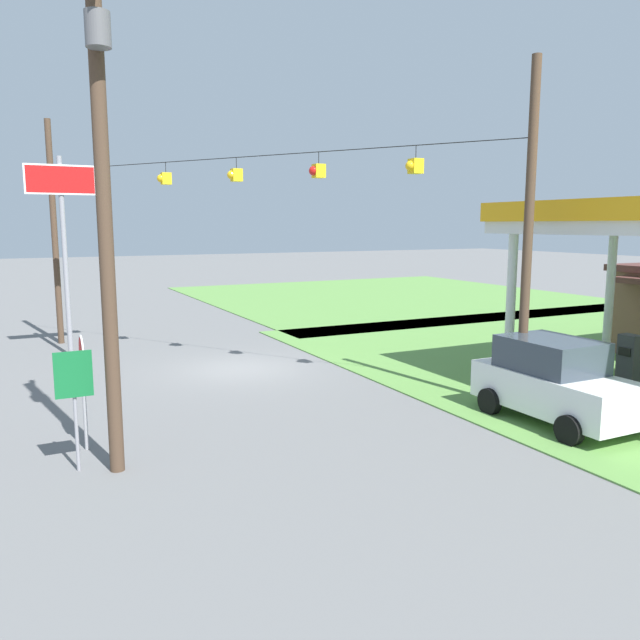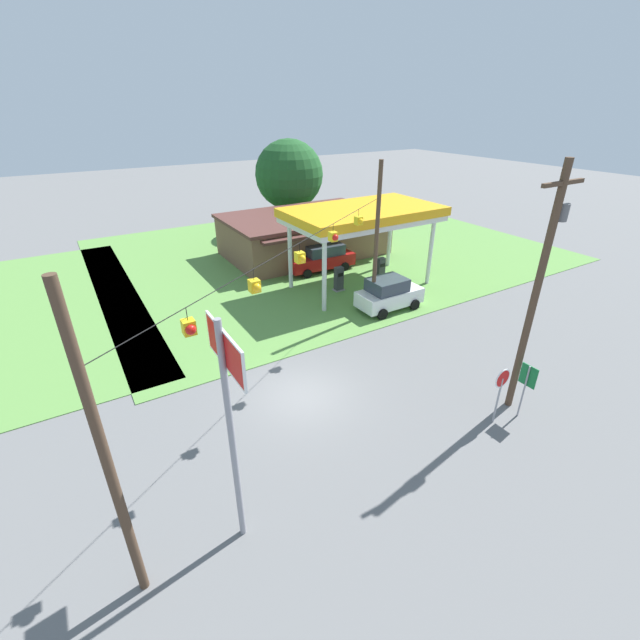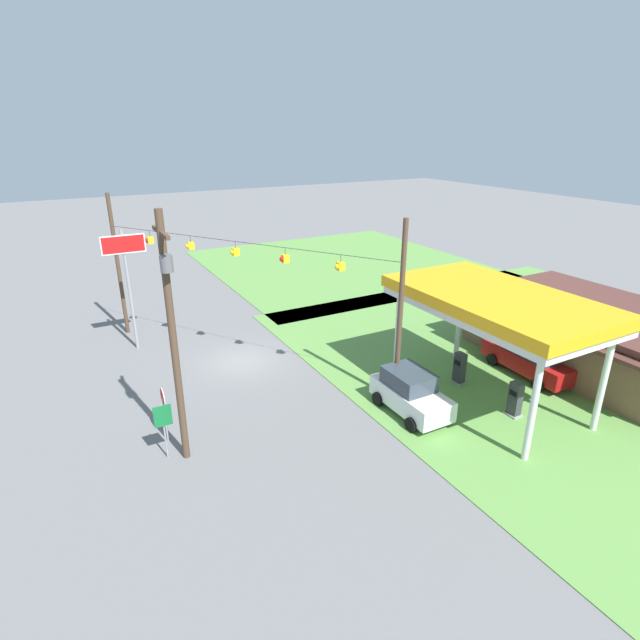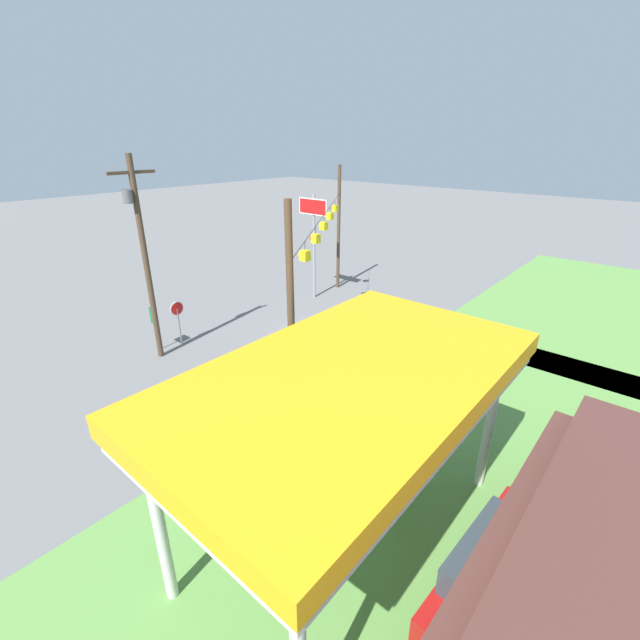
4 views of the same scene
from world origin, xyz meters
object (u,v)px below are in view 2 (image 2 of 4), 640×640
(car_at_pumps_rear, at_px, (321,258))
(route_sign, at_px, (527,381))
(tree_behind_station, at_px, (289,175))
(fuel_pump_far, at_px, (380,270))
(car_at_pumps_front, at_px, (389,294))
(stop_sign_roadside, at_px, (501,385))
(gas_station_canopy, at_px, (363,216))
(stop_sign_overhead, at_px, (228,392))
(utility_pole_main, at_px, (539,283))
(gas_station_store, at_px, (304,234))
(fuel_pump_near, at_px, (339,280))

(car_at_pumps_rear, xyz_separation_m, route_sign, (-1.97, -18.67, 0.70))
(car_at_pumps_rear, distance_m, tree_behind_station, 12.79)
(fuel_pump_far, xyz_separation_m, car_at_pumps_front, (-2.56, -3.99, 0.22))
(car_at_pumps_front, bearing_deg, stop_sign_roadside, -106.74)
(gas_station_canopy, height_order, car_at_pumps_front, gas_station_canopy)
(stop_sign_overhead, relative_size, utility_pole_main, 0.72)
(stop_sign_roadside, bearing_deg, car_at_pumps_rear, -99.82)
(stop_sign_roadside, bearing_deg, route_sign, 167.01)
(stop_sign_roadside, relative_size, stop_sign_overhead, 0.35)
(car_at_pumps_rear, bearing_deg, gas_station_store, -99.03)
(gas_station_canopy, distance_m, car_at_pumps_rear, 5.62)
(fuel_pump_near, relative_size, utility_pole_main, 0.17)
(car_at_pumps_front, relative_size, tree_behind_station, 0.48)
(utility_pole_main, bearing_deg, car_at_pumps_rear, 84.78)
(stop_sign_overhead, bearing_deg, gas_station_canopy, 43.95)
(tree_behind_station, bearing_deg, fuel_pump_near, -106.32)
(fuel_pump_near, distance_m, stop_sign_roadside, 14.59)
(fuel_pump_near, relative_size, stop_sign_roadside, 0.68)
(car_at_pumps_rear, relative_size, utility_pole_main, 0.53)
(gas_station_canopy, xyz_separation_m, stop_sign_overhead, (-14.33, -13.81, 0.22))
(gas_station_canopy, height_order, utility_pole_main, utility_pole_main)
(car_at_pumps_front, bearing_deg, utility_pole_main, -99.04)
(fuel_pump_near, bearing_deg, utility_pole_main, -92.33)
(fuel_pump_near, distance_m, car_at_pumps_rear, 4.14)
(route_sign, bearing_deg, stop_sign_roadside, 167.01)
(gas_station_store, xyz_separation_m, fuel_pump_far, (1.61, -8.17, -0.87))
(stop_sign_overhead, bearing_deg, tree_behind_station, 59.79)
(tree_behind_station, bearing_deg, car_at_pumps_rear, -106.74)
(stop_sign_overhead, bearing_deg, utility_pole_main, -0.89)
(car_at_pumps_rear, xyz_separation_m, utility_pole_main, (-1.64, -17.99, 4.52))
(fuel_pump_near, bearing_deg, car_at_pumps_rear, 74.93)
(stop_sign_roadside, height_order, stop_sign_overhead, stop_sign_overhead)
(fuel_pump_far, bearing_deg, route_sign, -106.94)
(stop_sign_overhead, bearing_deg, fuel_pump_near, 47.76)
(stop_sign_roadside, height_order, tree_behind_station, tree_behind_station)
(car_at_pumps_rear, distance_m, stop_sign_roadside, 18.68)
(car_at_pumps_front, distance_m, route_sign, 10.88)
(tree_behind_station, bearing_deg, gas_station_canopy, -100.09)
(stop_sign_overhead, bearing_deg, route_sign, -4.26)
(route_sign, bearing_deg, tree_behind_station, 79.78)
(fuel_pump_near, xyz_separation_m, car_at_pumps_front, (1.01, -3.99, 0.22))
(gas_station_store, bearing_deg, utility_pole_main, -96.52)
(fuel_pump_far, distance_m, car_at_pumps_rear, 4.71)
(fuel_pump_near, distance_m, route_sign, 14.73)
(fuel_pump_far, relative_size, route_sign, 0.71)
(gas_station_store, height_order, utility_pole_main, utility_pole_main)
(gas_station_store, bearing_deg, car_at_pumps_front, -94.49)
(fuel_pump_far, bearing_deg, car_at_pumps_front, -122.70)
(gas_station_store, height_order, fuel_pump_far, gas_station_store)
(gas_station_canopy, height_order, route_sign, gas_station_canopy)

